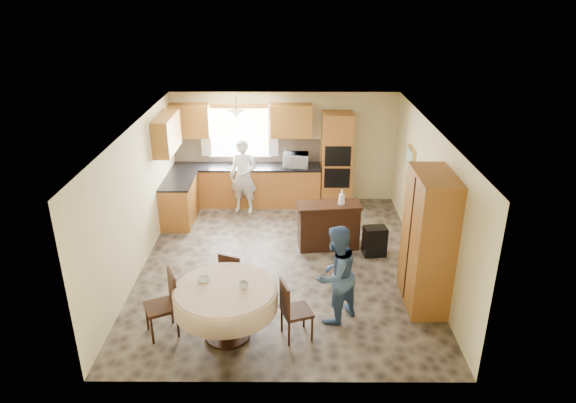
# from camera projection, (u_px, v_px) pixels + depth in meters

# --- Properties ---
(floor) EXTENTS (5.00, 6.00, 0.01)m
(floor) POSITION_uv_depth(u_px,v_px,m) (283.00, 263.00, 9.29)
(floor) COLOR #6A5D4A
(floor) RESTS_ON ground
(ceiling) EXTENTS (5.00, 6.00, 0.01)m
(ceiling) POSITION_uv_depth(u_px,v_px,m) (282.00, 129.00, 8.30)
(ceiling) COLOR white
(ceiling) RESTS_ON wall_back
(wall_back) EXTENTS (5.00, 0.02, 2.50)m
(wall_back) POSITION_uv_depth(u_px,v_px,m) (285.00, 148.00, 11.55)
(wall_back) COLOR beige
(wall_back) RESTS_ON floor
(wall_front) EXTENTS (5.00, 0.02, 2.50)m
(wall_front) POSITION_uv_depth(u_px,v_px,m) (279.00, 299.00, 6.04)
(wall_front) COLOR beige
(wall_front) RESTS_ON floor
(wall_left) EXTENTS (0.02, 6.00, 2.50)m
(wall_left) POSITION_uv_depth(u_px,v_px,m) (137.00, 199.00, 8.80)
(wall_left) COLOR beige
(wall_left) RESTS_ON floor
(wall_right) EXTENTS (0.02, 6.00, 2.50)m
(wall_right) POSITION_uv_depth(u_px,v_px,m) (428.00, 200.00, 8.78)
(wall_right) COLOR beige
(wall_right) RESTS_ON floor
(window) EXTENTS (1.40, 0.03, 1.10)m
(window) POSITION_uv_depth(u_px,v_px,m) (240.00, 133.00, 11.40)
(window) COLOR white
(window) RESTS_ON wall_back
(curtain_left) EXTENTS (0.22, 0.02, 1.15)m
(curtain_left) POSITION_uv_depth(u_px,v_px,m) (205.00, 131.00, 11.33)
(curtain_left) COLOR white
(curtain_left) RESTS_ON wall_back
(curtain_right) EXTENTS (0.22, 0.02, 1.15)m
(curtain_right) POSITION_uv_depth(u_px,v_px,m) (273.00, 131.00, 11.33)
(curtain_right) COLOR white
(curtain_right) RESTS_ON wall_back
(base_cab_back) EXTENTS (3.30, 0.60, 0.88)m
(base_cab_back) POSITION_uv_depth(u_px,v_px,m) (247.00, 186.00, 11.60)
(base_cab_back) COLOR #C17233
(base_cab_back) RESTS_ON floor
(counter_back) EXTENTS (3.30, 0.64, 0.04)m
(counter_back) POSITION_uv_depth(u_px,v_px,m) (246.00, 167.00, 11.41)
(counter_back) COLOR black
(counter_back) RESTS_ON base_cab_back
(base_cab_left) EXTENTS (0.60, 1.20, 0.88)m
(base_cab_left) POSITION_uv_depth(u_px,v_px,m) (179.00, 201.00, 10.77)
(base_cab_left) COLOR #C17233
(base_cab_left) RESTS_ON floor
(counter_left) EXTENTS (0.64, 1.20, 0.04)m
(counter_left) POSITION_uv_depth(u_px,v_px,m) (178.00, 181.00, 10.59)
(counter_left) COLOR black
(counter_left) RESTS_ON base_cab_left
(backsplash) EXTENTS (3.30, 0.02, 0.55)m
(backsplash) POSITION_uv_depth(u_px,v_px,m) (247.00, 151.00, 11.57)
(backsplash) COLOR tan
(backsplash) RESTS_ON wall_back
(wall_cab_left) EXTENTS (0.85, 0.33, 0.72)m
(wall_cab_left) POSITION_uv_depth(u_px,v_px,m) (190.00, 121.00, 11.14)
(wall_cab_left) COLOR #BE862F
(wall_cab_left) RESTS_ON wall_back
(wall_cab_right) EXTENTS (0.90, 0.33, 0.72)m
(wall_cab_right) POSITION_uv_depth(u_px,v_px,m) (291.00, 121.00, 11.14)
(wall_cab_right) COLOR #BE862F
(wall_cab_right) RESTS_ON wall_back
(wall_cab_side) EXTENTS (0.33, 1.20, 0.72)m
(wall_cab_side) POSITION_uv_depth(u_px,v_px,m) (167.00, 134.00, 10.19)
(wall_cab_side) COLOR #BE862F
(wall_cab_side) RESTS_ON wall_left
(oven_tower) EXTENTS (0.66, 0.62, 2.12)m
(oven_tower) POSITION_uv_depth(u_px,v_px,m) (336.00, 160.00, 11.33)
(oven_tower) COLOR #C17233
(oven_tower) RESTS_ON floor
(oven_upper) EXTENTS (0.56, 0.01, 0.45)m
(oven_upper) POSITION_uv_depth(u_px,v_px,m) (338.00, 156.00, 10.97)
(oven_upper) COLOR black
(oven_upper) RESTS_ON oven_tower
(oven_lower) EXTENTS (0.56, 0.01, 0.45)m
(oven_lower) POSITION_uv_depth(u_px,v_px,m) (337.00, 178.00, 11.17)
(oven_lower) COLOR black
(oven_lower) RESTS_ON oven_tower
(pendant) EXTENTS (0.36, 0.36, 0.18)m
(pendant) POSITION_uv_depth(u_px,v_px,m) (237.00, 115.00, 10.75)
(pendant) COLOR beige
(pendant) RESTS_ON ceiling
(sideboard) EXTENTS (1.23, 0.62, 0.84)m
(sideboard) POSITION_uv_depth(u_px,v_px,m) (328.00, 227.00, 9.70)
(sideboard) COLOR #341A0E
(sideboard) RESTS_ON floor
(space_heater) EXTENTS (0.45, 0.34, 0.56)m
(space_heater) POSITION_uv_depth(u_px,v_px,m) (375.00, 241.00, 9.47)
(space_heater) COLOR black
(space_heater) RESTS_ON floor
(cupboard) EXTENTS (0.56, 1.13, 2.16)m
(cupboard) POSITION_uv_depth(u_px,v_px,m) (428.00, 241.00, 7.77)
(cupboard) COLOR #C17233
(cupboard) RESTS_ON floor
(dining_table) EXTENTS (1.44, 1.44, 0.83)m
(dining_table) POSITION_uv_depth(u_px,v_px,m) (226.00, 298.00, 7.12)
(dining_table) COLOR #341A0E
(dining_table) RESTS_ON floor
(chair_left) EXTENTS (0.56, 0.56, 0.97)m
(chair_left) POSITION_uv_depth(u_px,v_px,m) (166.00, 300.00, 7.26)
(chair_left) COLOR #341A0E
(chair_left) RESTS_ON floor
(chair_back) EXTENTS (0.50, 0.50, 0.89)m
(chair_back) POSITION_uv_depth(u_px,v_px,m) (233.00, 275.00, 7.98)
(chair_back) COLOR #341A0E
(chair_back) RESTS_ON floor
(chair_right) EXTENTS (0.50, 0.50, 0.91)m
(chair_right) POSITION_uv_depth(u_px,v_px,m) (292.00, 308.00, 7.15)
(chair_right) COLOR #341A0E
(chair_right) RESTS_ON floor
(framed_picture) EXTENTS (0.06, 0.52, 0.43)m
(framed_picture) POSITION_uv_depth(u_px,v_px,m) (411.00, 158.00, 9.91)
(framed_picture) COLOR gold
(framed_picture) RESTS_ON wall_right
(microwave) EXTENTS (0.58, 0.41, 0.31)m
(microwave) POSITION_uv_depth(u_px,v_px,m) (296.00, 160.00, 11.30)
(microwave) COLOR silver
(microwave) RESTS_ON counter_back
(person_sink) EXTENTS (0.67, 0.51, 1.64)m
(person_sink) POSITION_uv_depth(u_px,v_px,m) (243.00, 176.00, 11.08)
(person_sink) COLOR silver
(person_sink) RESTS_ON floor
(person_dining) EXTENTS (0.94, 0.93, 1.53)m
(person_dining) POSITION_uv_depth(u_px,v_px,m) (335.00, 275.00, 7.46)
(person_dining) COLOR #3C5783
(person_dining) RESTS_ON floor
(bowl_sideboard) EXTENTS (0.26, 0.26, 0.05)m
(bowl_sideboard) POSITION_uv_depth(u_px,v_px,m) (309.00, 205.00, 9.52)
(bowl_sideboard) COLOR #B2B2B2
(bowl_sideboard) RESTS_ON sideboard
(bottle_sideboard) EXTENTS (0.15, 0.15, 0.33)m
(bottle_sideboard) POSITION_uv_depth(u_px,v_px,m) (342.00, 198.00, 9.46)
(bottle_sideboard) COLOR silver
(bottle_sideboard) RESTS_ON sideboard
(cup_table) EXTENTS (0.13, 0.13, 0.10)m
(cup_table) POSITION_uv_depth(u_px,v_px,m) (244.00, 285.00, 7.00)
(cup_table) COLOR #B2B2B2
(cup_table) RESTS_ON dining_table
(bowl_table) EXTENTS (0.20, 0.20, 0.05)m
(bowl_table) POSITION_uv_depth(u_px,v_px,m) (204.00, 280.00, 7.17)
(bowl_table) COLOR #B2B2B2
(bowl_table) RESTS_ON dining_table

